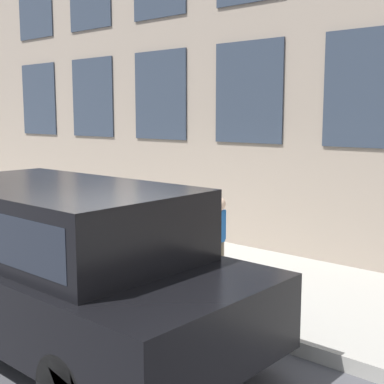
# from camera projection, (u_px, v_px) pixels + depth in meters

# --- Properties ---
(ground_plane) EXTENTS (80.00, 80.00, 0.00)m
(ground_plane) POSITION_uv_depth(u_px,v_px,m) (121.00, 297.00, 7.63)
(ground_plane) COLOR #47474C
(sidewalk) EXTENTS (3.07, 60.00, 0.17)m
(sidewalk) POSITION_uv_depth(u_px,v_px,m) (192.00, 268.00, 8.76)
(sidewalk) COLOR #9E9B93
(sidewalk) RESTS_ON ground_plane
(fire_hydrant) EXTENTS (0.38, 0.48, 0.83)m
(fire_hydrant) POSITION_uv_depth(u_px,v_px,m) (166.00, 250.00, 7.88)
(fire_hydrant) COLOR gold
(fire_hydrant) RESTS_ON sidewalk
(person) EXTENTS (0.30, 0.20, 1.25)m
(person) POSITION_uv_depth(u_px,v_px,m) (219.00, 232.00, 7.65)
(person) COLOR #726651
(person) RESTS_ON sidewalk
(parked_truck_black_near) EXTENTS (2.09, 5.39, 1.82)m
(parked_truck_black_near) POSITION_uv_depth(u_px,v_px,m) (51.00, 252.00, 6.08)
(parked_truck_black_near) COLOR black
(parked_truck_black_near) RESTS_ON ground_plane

